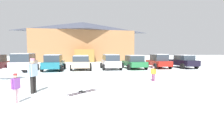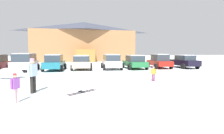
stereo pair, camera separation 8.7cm
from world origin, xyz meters
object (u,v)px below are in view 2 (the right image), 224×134
parked_red_sedan (159,61)px  pair_of_skis (82,92)px  parked_beige_suv (82,62)px  parked_black_sedan (184,61)px  parked_silver_wagon (25,62)px  skier_child_in_orange_jacket (154,73)px  parked_green_coupe (135,62)px  ski_lodge (84,41)px  parked_teal_hatchback (55,62)px  plowed_snow_pile (10,73)px  skier_child_in_purple_jacket (15,86)px  parked_white_suv (111,61)px  skier_adult_in_blue_parka (33,74)px

parked_red_sedan → pair_of_skis: 14.59m
parked_beige_suv → parked_black_sedan: (12.19, -0.58, -0.05)m
parked_red_sedan → parked_silver_wagon: bearing=-178.7°
skier_child_in_orange_jacket → parked_green_coupe: bearing=79.9°
ski_lodge → pair_of_skis: size_ratio=13.72×
parked_teal_hatchback → plowed_snow_pile: size_ratio=2.38×
ski_lodge → skier_child_in_purple_jacket: size_ratio=17.90×
parked_green_coupe → parked_black_sedan: bearing=-1.5°
skier_child_in_orange_jacket → parked_silver_wagon: bearing=140.7°
parked_red_sedan → plowed_snow_pile: bearing=-159.5°
ski_lodge → parked_teal_hatchback: (-3.87, -18.82, -3.31)m
parked_teal_hatchback → pair_of_skis: bearing=-76.6°
ski_lodge → parked_silver_wagon: size_ratio=5.07×
parked_teal_hatchback → skier_child_in_orange_jacket: bearing=-49.0°
parked_red_sedan → parked_teal_hatchback: bearing=-178.9°
parked_black_sedan → skier_child_in_purple_jacket: (-15.07, -11.79, -0.15)m
ski_lodge → parked_black_sedan: bearing=-59.6°
parked_silver_wagon → skier_child_in_purple_jacket: 12.33m
parked_teal_hatchback → parked_beige_suv: parked_teal_hatchback is taller
ski_lodge → parked_beige_suv: 18.85m
skier_child_in_purple_jacket → plowed_snow_pile: size_ratio=0.63×
parked_silver_wagon → parked_beige_suv: parked_silver_wagon is taller
parked_white_suv → parked_black_sedan: 8.95m
parked_green_coupe → plowed_snow_pile: size_ratio=2.21×
skier_child_in_purple_jacket → plowed_snow_pile: 7.31m
parked_silver_wagon → pair_of_skis: (5.44, -10.69, -0.95)m
parked_white_suv → parked_green_coupe: size_ratio=1.05×
ski_lodge → skier_adult_in_blue_parka: bearing=-97.0°
skier_child_in_purple_jacket → parked_silver_wagon: bearing=103.5°
parked_white_suv → parked_red_sedan: size_ratio=1.02×
parked_silver_wagon → skier_adult_in_blue_parka: bearing=-73.2°
pair_of_skis → parked_white_suv: bearing=71.9°
parked_white_suv → skier_child_in_orange_jacket: size_ratio=4.35×
parked_beige_suv → pair_of_skis: 11.10m
ski_lodge → parked_silver_wagon: 20.33m
parked_silver_wagon → plowed_snow_pile: size_ratio=2.22×
parked_teal_hatchback → parked_black_sedan: size_ratio=1.08×
parked_green_coupe → parked_teal_hatchback: bearing=179.1°
parked_white_suv → skier_adult_in_blue_parka: size_ratio=2.58×
skier_child_in_purple_jacket → plowed_snow_pile: (-2.56, 6.84, -0.28)m
parked_silver_wagon → parked_beige_suv: size_ratio=0.96×
plowed_snow_pile → parked_beige_suv: bearing=45.4°
parked_beige_suv → parked_green_coupe: 5.96m
parked_green_coupe → parked_red_sedan: 3.28m
parked_black_sedan → parked_silver_wagon: bearing=179.4°
ski_lodge → parked_silver_wagon: (-6.74, -18.91, -3.19)m
parked_black_sedan → skier_child_in_orange_jacket: size_ratio=4.13×
parked_white_suv → pair_of_skis: (-3.56, -10.88, -0.89)m
skier_child_in_orange_jacket → pair_of_skis: bearing=-154.1°
ski_lodge → parked_green_coupe: bearing=-75.3°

